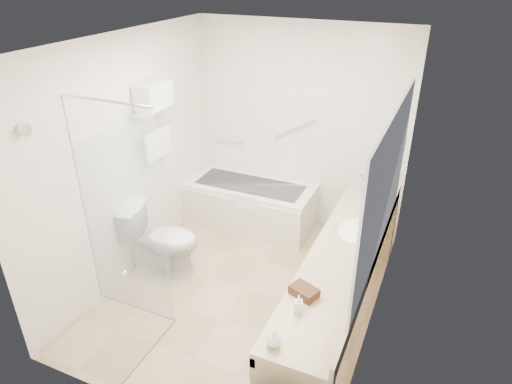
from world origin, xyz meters
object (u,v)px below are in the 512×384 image
at_px(bathtub, 250,204).
at_px(toilet, 162,240).
at_px(vanity_counter, 342,272).
at_px(amenity_basket, 304,291).
at_px(water_bottle_left, 360,183).

distance_m(bathtub, toilet, 1.38).
height_order(vanity_counter, amenity_basket, vanity_counter).
height_order(bathtub, water_bottle_left, water_bottle_left).
relative_size(bathtub, water_bottle_left, 7.95).
bearing_deg(water_bottle_left, vanity_counter, -83.49).
distance_m(toilet, amenity_basket, 2.05).
relative_size(vanity_counter, water_bottle_left, 13.42).
bearing_deg(water_bottle_left, amenity_basket, -90.03).
height_order(vanity_counter, water_bottle_left, water_bottle_left).
height_order(amenity_basket, water_bottle_left, water_bottle_left).
relative_size(toilet, water_bottle_left, 3.99).
relative_size(bathtub, toilet, 1.99).
bearing_deg(toilet, bathtub, -31.62).
distance_m(vanity_counter, amenity_basket, 0.73).
xyz_separation_m(bathtub, water_bottle_left, (1.39, -0.21, 0.67)).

